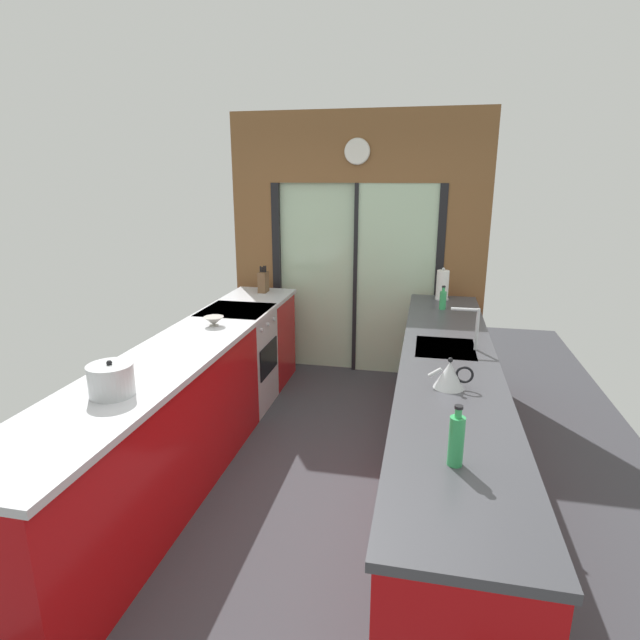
# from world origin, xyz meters

# --- Properties ---
(ground_plane) EXTENTS (5.04, 7.60, 0.02)m
(ground_plane) POSITION_xyz_m (0.00, 0.60, -0.01)
(ground_plane) COLOR #38383D
(back_wall_unit) EXTENTS (2.64, 0.12, 2.70)m
(back_wall_unit) POSITION_xyz_m (0.00, 2.40, 1.52)
(back_wall_unit) COLOR brown
(back_wall_unit) RESTS_ON ground_plane
(left_counter_run) EXTENTS (0.62, 3.80, 0.92)m
(left_counter_run) POSITION_xyz_m (-0.91, 0.13, 0.47)
(left_counter_run) COLOR #AD0C0F
(left_counter_run) RESTS_ON ground_plane
(right_counter_run) EXTENTS (0.62, 3.80, 0.92)m
(right_counter_run) POSITION_xyz_m (0.91, 0.30, 0.46)
(right_counter_run) COLOR #AD0C0F
(right_counter_run) RESTS_ON ground_plane
(sink_faucet) EXTENTS (0.19, 0.02, 0.29)m
(sink_faucet) POSITION_xyz_m (1.06, 0.55, 1.11)
(sink_faucet) COLOR #B7BABC
(sink_faucet) RESTS_ON right_counter_run
(oven_range) EXTENTS (0.60, 0.60, 0.92)m
(oven_range) POSITION_xyz_m (-0.91, 1.25, 0.46)
(oven_range) COLOR #B7BABC
(oven_range) RESTS_ON ground_plane
(mixing_bowl) EXTENTS (0.16, 0.16, 0.07)m
(mixing_bowl) POSITION_xyz_m (-0.89, 0.72, 0.96)
(mixing_bowl) COLOR gray
(mixing_bowl) RESTS_ON left_counter_run
(knife_block) EXTENTS (0.08, 0.14, 0.27)m
(knife_block) POSITION_xyz_m (-0.89, 1.99, 1.03)
(knife_block) COLOR brown
(knife_block) RESTS_ON left_counter_run
(stock_pot) EXTENTS (0.24, 0.24, 0.20)m
(stock_pot) POSITION_xyz_m (-0.89, -0.64, 1.01)
(stock_pot) COLOR #B7BABC
(stock_pot) RESTS_ON left_counter_run
(kettle) EXTENTS (0.25, 0.17, 0.18)m
(kettle) POSITION_xyz_m (0.89, -0.16, 1.00)
(kettle) COLOR #B7BABC
(kettle) RESTS_ON right_counter_run
(soap_bottle_near) EXTENTS (0.06, 0.06, 0.26)m
(soap_bottle_near) POSITION_xyz_m (0.89, -0.97, 1.03)
(soap_bottle_near) COLOR #339E56
(soap_bottle_near) RESTS_ON right_counter_run
(soap_bottle_far) EXTENTS (0.06, 0.06, 0.21)m
(soap_bottle_far) POSITION_xyz_m (0.89, 1.64, 1.01)
(soap_bottle_far) COLOR #339E56
(soap_bottle_far) RESTS_ON right_counter_run
(paper_towel_roll) EXTENTS (0.13, 0.13, 0.31)m
(paper_towel_roll) POSITION_xyz_m (0.89, 2.02, 1.06)
(paper_towel_roll) COLOR #B7BABC
(paper_towel_roll) RESTS_ON right_counter_run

